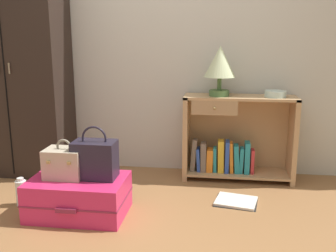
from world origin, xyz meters
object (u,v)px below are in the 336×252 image
bowl (275,94)px  open_book_on_floor (236,201)px  table_lamp (220,64)px  train_case (65,163)px  wardrobe (18,66)px  bookshelf (234,140)px  bottle (21,193)px  suitcase_large (79,196)px  handbag (95,159)px

bowl → open_book_on_floor: bowl is taller
table_lamp → train_case: table_lamp is taller
wardrobe → table_lamp: size_ratio=4.65×
bookshelf → bottle: (-1.58, -0.81, -0.24)m
suitcase_large → open_book_on_floor: suitcase_large is taller
bookshelf → open_book_on_floor: 0.64m
table_lamp → bowl: size_ratio=2.35×
wardrobe → open_book_on_floor: bearing=-13.5°
bowl → train_case: 1.79m
table_lamp → suitcase_large: size_ratio=0.62×
handbag → suitcase_large: bearing=-161.3°
table_lamp → train_case: size_ratio=1.51×
wardrobe → suitcase_large: (0.82, -0.81, -0.84)m
wardrobe → handbag: (0.94, -0.77, -0.58)m
handbag → bottle: 0.67m
bottle → table_lamp: bearing=28.5°
bottle → open_book_on_floor: bottle is taller
bottle → open_book_on_floor: bearing=9.6°
bowl → train_case: bowl is taller
wardrobe → table_lamp: wardrobe is taller
table_lamp → handbag: bearing=-135.7°
table_lamp → bookshelf: bearing=11.4°
wardrobe → train_case: (0.73, -0.80, -0.61)m
handbag → table_lamp: bearing=44.3°
wardrobe → bottle: wardrobe is taller
wardrobe → open_book_on_floor: (1.94, -0.46, -0.97)m
train_case → open_book_on_floor: 1.31m
bookshelf → train_case: bearing=-143.8°
suitcase_large → train_case: train_case is taller
bowl → open_book_on_floor: (-0.31, -0.51, -0.76)m
handbag → bookshelf: bearing=40.8°
handbag → bottle: (-0.59, 0.04, -0.30)m
bookshelf → bowl: bowl is taller
suitcase_large → bowl: bearing=31.2°
wardrobe → handbag: bearing=-39.5°
table_lamp → bowl: table_lamp is taller
wardrobe → train_case: bearing=-47.7°
bookshelf → handbag: (-0.98, -0.85, 0.06)m
wardrobe → bowl: 2.26m
handbag → open_book_on_floor: bearing=17.3°
suitcase_large → table_lamp: bearing=41.9°
suitcase_large → bottle: (-0.48, 0.08, -0.03)m
open_book_on_floor → bowl: bearing=58.6°
train_case → bottle: 0.47m
table_lamp → handbag: 1.32m
bookshelf → table_lamp: bearing=-168.6°
train_case → open_book_on_floor: size_ratio=0.79×
bookshelf → train_case: bookshelf is taller
bookshelf → open_book_on_floor: size_ratio=2.72×
suitcase_large → train_case: bearing=171.1°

